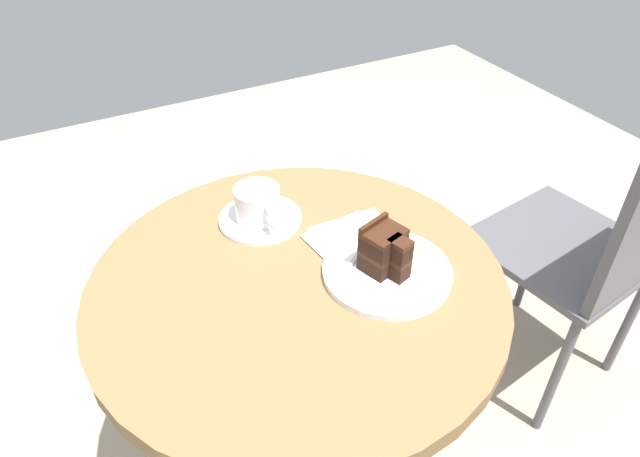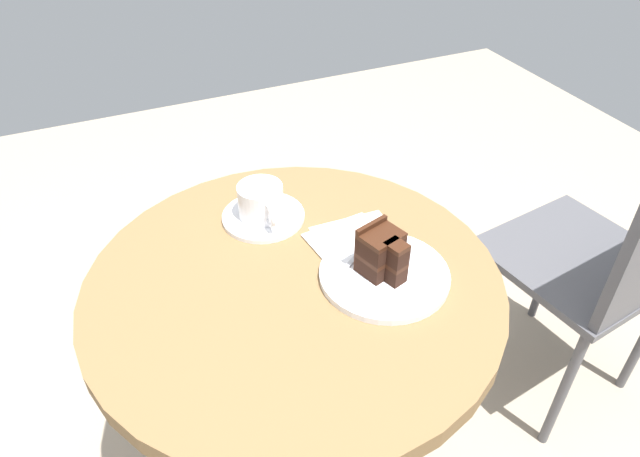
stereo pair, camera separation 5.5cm
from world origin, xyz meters
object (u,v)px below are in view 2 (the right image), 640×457
object	(u,v)px
cake_plate	(384,275)
coffee_cup	(261,201)
saucer	(263,216)
teaspoon	(287,223)
napkin	(357,242)
fork	(365,247)
cafe_chair	(615,258)
cake_slice	(382,253)

from	to	relation	value
cake_plate	coffee_cup	bearing A→B (deg)	-150.56
saucer	teaspoon	xyz separation A→B (m)	(0.04, 0.03, 0.01)
coffee_cup	napkin	distance (m)	0.20
teaspoon	napkin	distance (m)	0.14
saucer	cake_plate	bearing A→B (deg)	28.80
coffee_cup	fork	bearing A→B (deg)	37.82
fork	napkin	size ratio (longest dim) A/B	0.77
cake_plate	cafe_chair	world-z (taller)	cafe_chair
coffee_cup	cake_slice	world-z (taller)	cake_slice
teaspoon	fork	distance (m)	0.16
saucer	cake_slice	size ratio (longest dim) A/B	1.77
saucer	cake_plate	world-z (taller)	cake_plate
fork	cafe_chair	bearing A→B (deg)	-37.23
teaspoon	cafe_chair	size ratio (longest dim) A/B	0.10
coffee_cup	cake_slice	xyz separation A→B (m)	(0.23, 0.13, 0.01)
coffee_cup	fork	world-z (taller)	coffee_cup
teaspoon	fork	xyz separation A→B (m)	(0.13, 0.10, 0.00)
napkin	teaspoon	bearing A→B (deg)	-134.11
coffee_cup	cake_plate	distance (m)	0.28
fork	cafe_chair	distance (m)	0.67
teaspoon	cafe_chair	bearing A→B (deg)	108.38
fork	cafe_chair	xyz separation A→B (m)	(0.04, 0.63, -0.21)
cake_plate	cake_slice	world-z (taller)	cake_slice
saucer	fork	bearing A→B (deg)	37.03
cake_plate	cake_slice	distance (m)	0.05
teaspoon	cake_plate	distance (m)	0.22
cake_plate	cake_slice	xyz separation A→B (m)	(-0.01, -0.00, 0.04)
cake_plate	teaspoon	bearing A→B (deg)	-152.75
napkin	cafe_chair	distance (m)	0.67
cake_plate	cafe_chair	distance (m)	0.66
coffee_cup	cake_slice	distance (m)	0.27
coffee_cup	teaspoon	size ratio (longest dim) A/B	1.34
coffee_cup	teaspoon	distance (m)	0.06
cake_slice	fork	size ratio (longest dim) A/B	0.69
teaspoon	napkin	bearing A→B (deg)	77.51
napkin	cafe_chair	bearing A→B (deg)	83.10
cafe_chair	teaspoon	bearing A→B (deg)	-21.40
saucer	fork	xyz separation A→B (m)	(0.17, 0.13, 0.01)
fork	napkin	bearing A→B (deg)	56.22
cake_slice	fork	bearing A→B (deg)	177.97
cake_slice	napkin	distance (m)	0.11
saucer	fork	size ratio (longest dim) A/B	1.22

